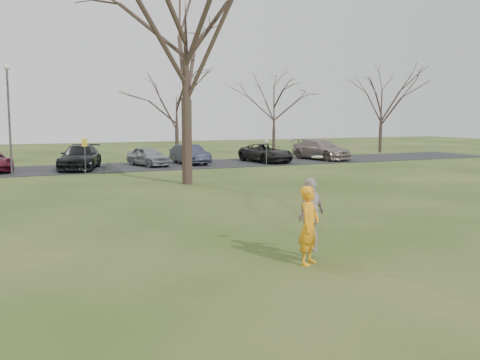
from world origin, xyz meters
The scene contains 14 objects.
ground centered at (0.00, 0.00, 0.00)m, with size 120.00×120.00×0.00m, color #1E380F.
parking_strip centered at (0.00, 25.00, 0.02)m, with size 62.00×6.50×0.04m, color black.
player_defender centered at (-0.11, -0.13, 0.91)m, with size 0.66×0.44×1.82m, color orange.
car_3 centered at (-1.95, 24.58, 0.80)m, with size 2.14×5.26×1.53m, color black.
car_4 centered at (2.58, 25.10, 0.70)m, with size 1.56×3.87×1.32m, color gray.
car_5 centered at (5.64, 25.33, 0.72)m, with size 1.44×4.12×1.36m, color #2B2E40.
car_6 centered at (11.26, 24.58, 0.72)m, with size 2.24×4.86×1.35m, color black.
car_7 centered at (16.26, 24.92, 0.81)m, with size 2.16×5.32×1.55m, color gray.
catching_play centered at (0.19, 0.27, 1.06)m, with size 1.13×0.88×2.32m.
lamp_post centered at (-6.00, 22.50, 3.97)m, with size 0.34×0.34×6.27m.
sign_yellow centered at (-2.00, 22.00, 1.45)m, with size 0.35×0.35×2.08m.
sign_white centered at (10.00, 22.00, 1.45)m, with size 0.35×0.35×2.08m.
big_tree centered at (2.00, 15.00, 7.00)m, with size 9.00×9.00×14.00m, color #352821, non-canonical shape.
small_tree_row centered at (4.38, 30.06, 3.89)m, with size 55.00×5.90×8.50m.
Camera 1 is at (-6.44, -10.46, 3.40)m, focal length 40.02 mm.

